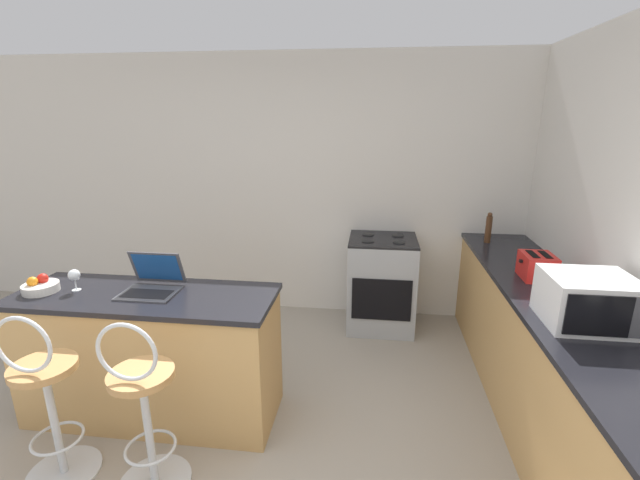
{
  "coord_description": "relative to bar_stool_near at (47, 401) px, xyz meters",
  "views": [
    {
      "loc": [
        0.89,
        -1.6,
        2.01
      ],
      "look_at": [
        0.45,
        1.84,
        1.0
      ],
      "focal_mm": 24.0,
      "sensor_mm": 36.0,
      "label": 1
    }
  ],
  "objects": [
    {
      "name": "laptop",
      "position": [
        0.32,
        0.66,
        0.46
      ],
      "size": [
        0.36,
        0.32,
        0.25
      ],
      "color": "#47474C",
      "rests_on": "breakfast_bar"
    },
    {
      "name": "counter_right",
      "position": [
        2.92,
        0.86,
        -0.05
      ],
      "size": [
        0.61,
        3.14,
        0.9
      ],
      "color": "tan",
      "rests_on": "ground_plane"
    },
    {
      "name": "wall_back",
      "position": [
        0.85,
        2.45,
        0.8
      ],
      "size": [
        12.0,
        0.06,
        2.6
      ],
      "color": "silver",
      "rests_on": "ground_plane"
    },
    {
      "name": "bar_stool_near",
      "position": [
        0.0,
        0.0,
        0.0
      ],
      "size": [
        0.4,
        0.4,
        1.05
      ],
      "color": "silver",
      "rests_on": "ground_plane"
    },
    {
      "name": "microwave",
      "position": [
        2.92,
        0.52,
        0.54
      ],
      "size": [
        0.45,
        0.4,
        0.28
      ],
      "color": "white",
      "rests_on": "counter_right"
    },
    {
      "name": "toaster",
      "position": [
        2.9,
        1.21,
        0.49
      ],
      "size": [
        0.23,
        0.25,
        0.18
      ],
      "color": "red",
      "rests_on": "counter_right"
    },
    {
      "name": "stove_range",
      "position": [
        1.84,
        2.1,
        -0.05
      ],
      "size": [
        0.63,
        0.59,
        0.91
      ],
      "color": "#9EA3A8",
      "rests_on": "ground_plane"
    },
    {
      "name": "bar_stool_far",
      "position": [
        0.56,
        0.0,
        0.0
      ],
      "size": [
        0.4,
        0.4,
        1.05
      ],
      "color": "silver",
      "rests_on": "ground_plane"
    },
    {
      "name": "wine_glass_short",
      "position": [
        -0.19,
        0.6,
        0.5
      ],
      "size": [
        0.07,
        0.07,
        0.15
      ],
      "color": "silver",
      "rests_on": "breakfast_bar"
    },
    {
      "name": "breakfast_bar",
      "position": [
        0.28,
        0.6,
        -0.05
      ],
      "size": [
        1.7,
        0.6,
        0.9
      ],
      "color": "tan",
      "rests_on": "ground_plane"
    },
    {
      "name": "fruit_bowl",
      "position": [
        -0.41,
        0.55,
        0.44
      ],
      "size": [
        0.22,
        0.22,
        0.11
      ],
      "color": "silver",
      "rests_on": "breakfast_bar"
    },
    {
      "name": "pepper_mill",
      "position": [
        2.78,
        2.1,
        0.53
      ],
      "size": [
        0.06,
        0.06,
        0.28
      ],
      "color": "#4C2D19",
      "rests_on": "counter_right"
    }
  ]
}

